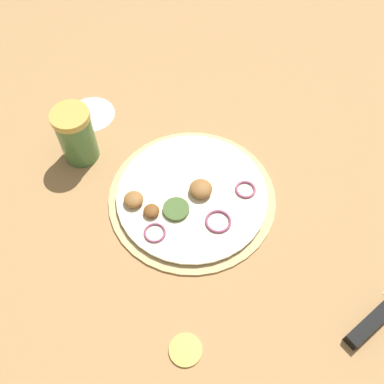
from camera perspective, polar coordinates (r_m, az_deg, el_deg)
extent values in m
plane|color=tan|center=(0.75, 0.00, -0.75)|extent=(3.00, 3.00, 0.00)
cylinder|color=#D6B77A|center=(0.74, 0.00, -0.59)|extent=(0.28, 0.28, 0.01)
cylinder|color=#EFE5C1|center=(0.74, 0.00, -0.33)|extent=(0.25, 0.25, 0.00)
torus|color=#934266|center=(0.70, -4.75, -5.19)|extent=(0.03, 0.03, 0.00)
ellipsoid|color=brown|center=(0.71, -5.18, -2.42)|extent=(0.03, 0.03, 0.01)
torus|color=#A34C70|center=(0.74, 6.80, 0.32)|extent=(0.03, 0.03, 0.00)
ellipsoid|color=#996633|center=(0.73, -7.43, -0.95)|extent=(0.03, 0.03, 0.02)
ellipsoid|color=#996633|center=(0.73, 1.05, 0.62)|extent=(0.04, 0.04, 0.02)
torus|color=#934266|center=(0.71, 3.35, -3.75)|extent=(0.04, 0.04, 0.00)
cylinder|color=#47662D|center=(0.72, -2.03, -2.21)|extent=(0.04, 0.04, 0.01)
cube|color=black|center=(0.70, 21.97, -14.99)|extent=(0.10, 0.06, 0.02)
cylinder|color=#4C7F42|center=(0.79, -14.40, 6.72)|extent=(0.06, 0.06, 0.09)
cylinder|color=gold|center=(0.75, -15.25, 9.25)|extent=(0.06, 0.06, 0.01)
cylinder|color=gold|center=(0.65, -0.84, -19.38)|extent=(0.05, 0.05, 0.01)
cylinder|color=white|center=(0.88, -12.67, 9.62)|extent=(0.09, 0.09, 0.00)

